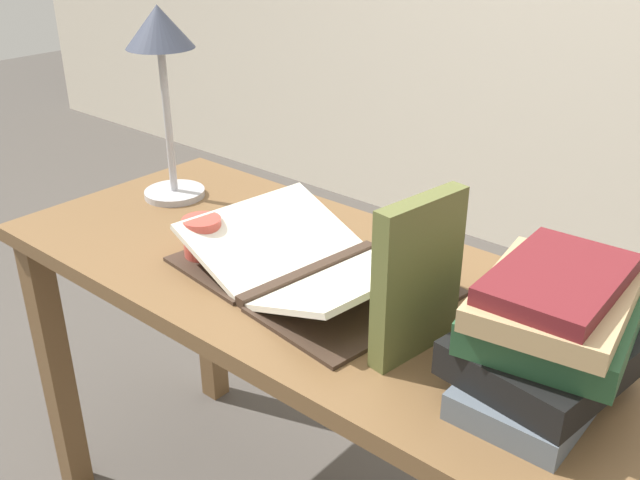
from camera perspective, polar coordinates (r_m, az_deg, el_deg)
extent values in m
cube|color=brown|center=(1.38, 0.93, -3.78)|extent=(1.46, 0.60, 0.03)
cube|color=brown|center=(1.92, -20.33, -9.75)|extent=(0.06, 0.06, 0.73)
cube|color=brown|center=(2.15, -8.94, -4.23)|extent=(0.06, 0.06, 0.73)
cube|color=#38281E|center=(1.37, -0.82, -2.63)|extent=(0.07, 0.34, 0.02)
cube|color=#38281E|center=(1.47, -4.22, -1.01)|extent=(0.28, 0.38, 0.01)
cube|color=#38281E|center=(1.30, 3.05, -4.92)|extent=(0.28, 0.38, 0.01)
cube|color=silver|center=(1.44, -3.93, 0.24)|extent=(0.26, 0.36, 0.09)
cube|color=silver|center=(1.28, 2.66, -3.13)|extent=(0.26, 0.36, 0.09)
cube|color=slate|center=(1.12, 17.32, -10.70)|extent=(0.17, 0.29, 0.04)
cube|color=black|center=(1.09, 17.66, -8.64)|extent=(0.24, 0.29, 0.05)
cube|color=#234C2D|center=(1.06, 18.03, -6.32)|extent=(0.25, 0.26, 0.05)
cube|color=tan|center=(1.04, 18.34, -4.38)|extent=(0.23, 0.29, 0.03)
cube|color=maroon|center=(1.03, 18.57, -2.95)|extent=(0.16, 0.25, 0.03)
cube|color=brown|center=(1.11, 7.83, -3.00)|extent=(0.06, 0.18, 0.27)
cylinder|color=#ADADB2|center=(1.78, -11.54, 3.70)|extent=(0.15, 0.15, 0.02)
cylinder|color=#ADADB2|center=(1.72, -12.07, 9.21)|extent=(0.02, 0.02, 0.34)
cone|color=#333847|center=(1.68, -12.78, 16.33)|extent=(0.15, 0.15, 0.09)
cylinder|color=#B74238|center=(1.45, -9.36, 0.12)|extent=(0.08, 0.08, 0.09)
torus|color=#B74238|center=(1.41, -9.76, -0.66)|extent=(0.04, 0.05, 0.05)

